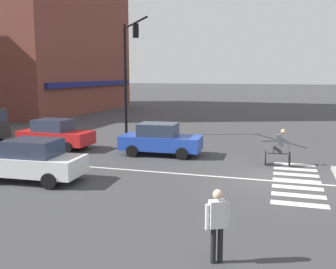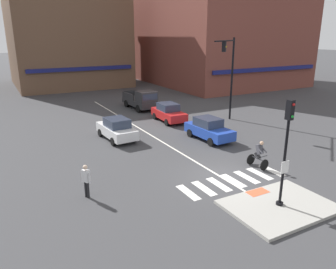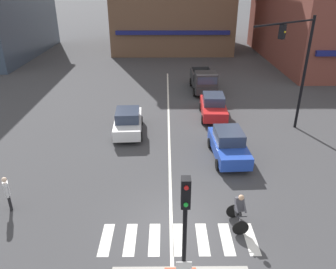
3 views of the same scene
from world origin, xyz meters
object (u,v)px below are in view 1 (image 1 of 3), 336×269
at_px(car_white_westbound_far, 31,160).
at_px(cyclist, 279,147).
at_px(car_blue_eastbound_mid, 160,139).
at_px(traffic_light_mast, 129,64).
at_px(pedestrian_at_curb_left, 217,220).
at_px(car_red_eastbound_far, 55,134).

height_order(car_white_westbound_far, cyclist, cyclist).
xyz_separation_m(car_white_westbound_far, car_blue_eastbound_mid, (6.00, -3.30, 0.00)).
height_order(car_white_westbound_far, car_blue_eastbound_mid, same).
bearing_deg(cyclist, car_white_westbound_far, 120.49).
relative_size(traffic_light_mast, pedestrian_at_curb_left, 4.37).
relative_size(car_blue_eastbound_mid, pedestrian_at_curb_left, 2.50).
distance_m(car_blue_eastbound_mid, pedestrian_at_curb_left, 11.41).
bearing_deg(traffic_light_mast, car_red_eastbound_far, 150.99).
bearing_deg(car_blue_eastbound_mid, cyclist, -95.98).
xyz_separation_m(car_blue_eastbound_mid, cyclist, (-0.61, -5.86, 0.06)).
xyz_separation_m(traffic_light_mast, pedestrian_at_curb_left, (-14.96, -8.21, -3.78)).
bearing_deg(car_blue_eastbound_mid, traffic_light_mast, 38.08).
height_order(car_blue_eastbound_mid, pedestrian_at_curb_left, pedestrian_at_curb_left).
relative_size(traffic_light_mast, car_red_eastbound_far, 1.75).
bearing_deg(car_white_westbound_far, car_red_eastbound_far, 25.28).
relative_size(car_red_eastbound_far, cyclist, 2.48).
bearing_deg(car_white_westbound_far, car_blue_eastbound_mid, -28.78).
xyz_separation_m(car_red_eastbound_far, pedestrian_at_curb_left, (-10.36, -10.76, 0.17)).
bearing_deg(car_red_eastbound_far, car_blue_eastbound_mid, -89.47).
bearing_deg(traffic_light_mast, car_white_westbound_far, -178.59).
relative_size(car_blue_eastbound_mid, car_red_eastbound_far, 1.00).
bearing_deg(pedestrian_at_curb_left, cyclist, -7.00).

